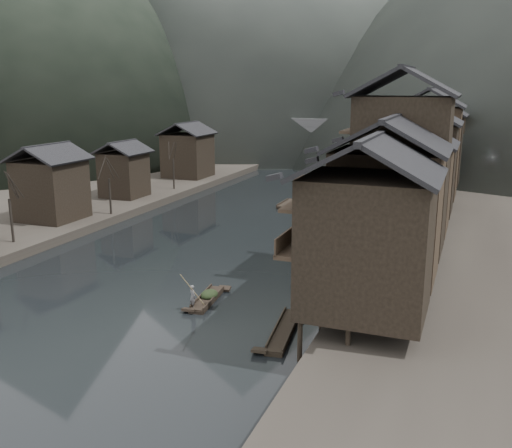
% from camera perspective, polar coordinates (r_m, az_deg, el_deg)
% --- Properties ---
extents(water, '(300.00, 300.00, 0.00)m').
position_cam_1_polar(water, '(47.90, -8.42, -5.22)').
color(water, black).
rests_on(water, ground).
extents(left_bank, '(40.00, 200.00, 1.20)m').
position_cam_1_polar(left_bank, '(99.14, -14.78, 4.72)').
color(left_bank, '#2D2823').
rests_on(left_bank, ground).
extents(stilt_houses, '(9.00, 67.60, 17.02)m').
position_cam_1_polar(stilt_houses, '(58.97, 15.88, 6.85)').
color(stilt_houses, black).
rests_on(stilt_houses, ground).
extents(left_houses, '(8.10, 53.20, 8.73)m').
position_cam_1_polar(left_houses, '(74.06, -14.82, 5.73)').
color(left_houses, black).
rests_on(left_houses, left_bank).
extents(bare_trees, '(3.04, 44.18, 6.08)m').
position_cam_1_polar(bare_trees, '(63.52, -17.89, 4.25)').
color(bare_trees, black).
rests_on(bare_trees, left_bank).
extents(moored_sampans, '(3.08, 74.14, 0.47)m').
position_cam_1_polar(moored_sampans, '(68.01, 11.54, 0.54)').
color(moored_sampans, black).
rests_on(moored_sampans, water).
extents(midriver_boats, '(5.36, 29.67, 0.45)m').
position_cam_1_polar(midriver_boats, '(90.36, 4.91, 4.02)').
color(midriver_boats, black).
rests_on(midriver_boats, water).
extents(stone_bridge, '(40.00, 6.00, 9.00)m').
position_cam_1_polar(stone_bridge, '(114.01, 9.69, 8.40)').
color(stone_bridge, '#4C4C4F').
rests_on(stone_bridge, ground).
extents(hero_sampan, '(1.70, 5.51, 0.44)m').
position_cam_1_polar(hero_sampan, '(42.25, -4.87, -7.46)').
color(hero_sampan, black).
rests_on(hero_sampan, water).
extents(cargo_heap, '(1.20, 1.57, 0.72)m').
position_cam_1_polar(cargo_heap, '(42.24, -4.70, -6.60)').
color(cargo_heap, black).
rests_on(cargo_heap, hero_sampan).
extents(boatman, '(0.73, 0.68, 1.68)m').
position_cam_1_polar(boatman, '(40.39, -6.36, -6.89)').
color(boatman, '#5E5E60').
rests_on(boatman, hero_sampan).
extents(bamboo_pole, '(1.39, 1.78, 3.17)m').
position_cam_1_polar(bamboo_pole, '(39.51, -6.20, -3.64)').
color(bamboo_pole, '#8C7A51').
rests_on(bamboo_pole, boatman).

